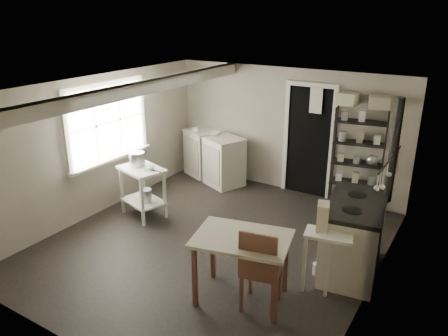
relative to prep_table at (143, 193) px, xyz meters
The scene contains 31 objects.
floor 1.56m from the prep_table, ahead, with size 5.00×5.00×0.00m, color black.
ceiling 2.43m from the prep_table, ahead, with size 5.00×5.00×0.00m, color white.
wall_back 2.87m from the prep_table, 57.17° to the left, with size 4.50×0.02×2.30m, color #A3998B.
wall_front 3.16m from the prep_table, 60.74° to the right, with size 4.50×0.02×2.30m, color #A3998B.
wall_left 1.08m from the prep_table, 166.78° to the right, with size 0.02×5.00×2.30m, color #A3998B.
wall_right 3.83m from the prep_table, ahead, with size 0.02×5.00×2.30m, color #A3998B.
window 1.32m from the prep_table, behind, with size 0.12×1.76×1.28m, color silver, non-canonical shape.
doorway 3.07m from the prep_table, 49.64° to the left, with size 0.96×0.10×2.08m, color silver, non-canonical shape.
ceiling_beam 1.83m from the prep_table, 30.49° to the right, with size 0.18×5.00×0.18m, color silver, non-canonical shape.
wallpaper_panel 3.82m from the prep_table, ahead, with size 0.01×5.00×2.30m, color beige, non-canonical shape.
utensil_rail 3.89m from the prep_table, ahead, with size 0.06×1.20×0.44m, color #B7B7B9, non-canonical shape.
prep_table is the anchor object (origin of this frame).
stockpot 0.56m from the prep_table, 158.49° to the left, with size 0.26×0.26×0.28m, color #B7B7B9.
saucepan 0.47m from the prep_table, ahead, with size 0.17×0.17×0.09m, color #B7B7B9.
bucket 0.08m from the prep_table, 14.63° to the right, with size 0.20×0.20×0.22m, color #B7B7B9.
base_cabinets 2.01m from the prep_table, 87.33° to the left, with size 1.44×0.62×0.95m, color beige, non-canonical shape.
mixing_bowl 2.03m from the prep_table, 86.06° to the left, with size 0.30×0.30×0.07m, color white.
counter_cup 2.02m from the prep_table, 97.81° to the left, with size 0.12×0.12×0.10m, color white.
shelf_rack 3.64m from the prep_table, 36.33° to the left, with size 0.84×0.33×1.78m, color black, non-canonical shape.
shelf_jar 3.49m from the prep_table, 38.91° to the left, with size 0.08×0.08×0.17m, color white.
storage_box_a 3.76m from the prep_table, 39.53° to the left, with size 0.30×0.26×0.21m, color beige.
storage_box_b 4.13m from the prep_table, 34.93° to the left, with size 0.31×0.29×0.20m, color beige.
stove 3.43m from the prep_table, ahead, with size 0.69×1.25×0.98m, color beige, non-canonical shape.
stovepipe 3.93m from the prep_table, ahead, with size 0.10×0.10×1.35m, color black, non-canonical shape.
side_ledge 3.36m from the prep_table, ahead, with size 0.55×0.30×0.85m, color silver, non-canonical shape.
oats_box 3.30m from the prep_table, ahead, with size 0.13×0.22×0.33m, color beige.
work_table 2.71m from the prep_table, 23.53° to the right, with size 1.09×0.76×0.83m, color beige, non-canonical shape.
table_cup 2.89m from the prep_table, 23.15° to the right, with size 0.11×0.11×0.10m, color white.
chair 2.95m from the prep_table, 21.36° to the right, with size 0.43×0.45×1.04m, color #533023, non-canonical shape.
flour_sack 3.32m from the prep_table, 29.19° to the left, with size 0.38×0.32×0.46m, color silver.
floor_crock 3.11m from the prep_table, ahead, with size 0.12×0.12×0.15m, color white.
Camera 1 is at (3.12, -4.76, 3.30)m, focal length 35.00 mm.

